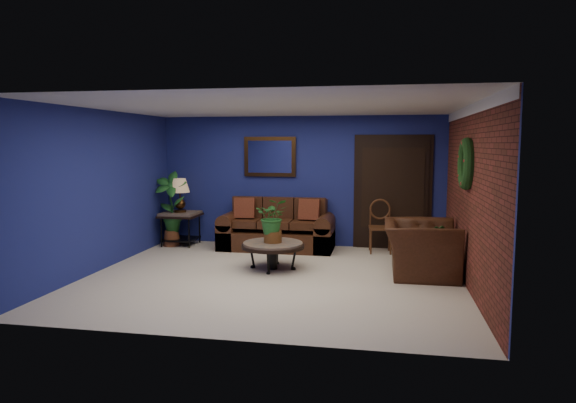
% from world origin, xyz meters
% --- Properties ---
extents(floor, '(5.50, 5.50, 0.00)m').
position_xyz_m(floor, '(0.00, 0.00, 0.00)').
color(floor, beige).
rests_on(floor, ground).
extents(wall_back, '(5.50, 0.04, 2.50)m').
position_xyz_m(wall_back, '(0.00, 2.50, 1.25)').
color(wall_back, navy).
rests_on(wall_back, ground).
extents(wall_left, '(0.04, 5.00, 2.50)m').
position_xyz_m(wall_left, '(-2.75, 0.00, 1.25)').
color(wall_left, navy).
rests_on(wall_left, ground).
extents(wall_right_brick, '(0.04, 5.00, 2.50)m').
position_xyz_m(wall_right_brick, '(2.75, 0.00, 1.25)').
color(wall_right_brick, maroon).
rests_on(wall_right_brick, ground).
extents(ceiling, '(5.50, 5.00, 0.02)m').
position_xyz_m(ceiling, '(0.00, 0.00, 2.50)').
color(ceiling, silver).
rests_on(ceiling, wall_back).
extents(crown_molding, '(0.03, 5.00, 0.14)m').
position_xyz_m(crown_molding, '(2.72, 0.00, 2.43)').
color(crown_molding, white).
rests_on(crown_molding, wall_right_brick).
extents(wall_mirror, '(1.02, 0.06, 0.77)m').
position_xyz_m(wall_mirror, '(-0.60, 2.46, 1.72)').
color(wall_mirror, '#462A12').
rests_on(wall_mirror, wall_back).
extents(closet_door, '(1.44, 0.06, 2.18)m').
position_xyz_m(closet_door, '(1.75, 2.47, 1.05)').
color(closet_door, black).
rests_on(closet_door, wall_back).
extents(wreath, '(0.16, 0.72, 0.72)m').
position_xyz_m(wreath, '(2.69, 0.05, 1.70)').
color(wreath, black).
rests_on(wreath, wall_right_brick).
extents(sofa, '(2.12, 0.92, 0.95)m').
position_xyz_m(sofa, '(-0.37, 2.08, 0.31)').
color(sofa, '#402012').
rests_on(sofa, ground).
extents(coffee_table, '(1.00, 1.00, 0.43)m').
position_xyz_m(coffee_table, '(-0.11, 0.48, 0.37)').
color(coffee_table, '#4D4743').
rests_on(coffee_table, ground).
extents(end_table, '(0.71, 0.71, 0.65)m').
position_xyz_m(end_table, '(-2.30, 2.05, 0.50)').
color(end_table, '#4D4743').
rests_on(end_table, ground).
extents(table_lamp, '(0.38, 0.38, 0.63)m').
position_xyz_m(table_lamp, '(-2.30, 2.05, 1.06)').
color(table_lamp, '#462A12').
rests_on(table_lamp, end_table).
extents(side_chair, '(0.44, 0.44, 0.96)m').
position_xyz_m(side_chair, '(1.54, 2.12, 0.54)').
color(side_chair, '#573019').
rests_on(side_chair, ground).
extents(armchair, '(1.08, 1.24, 0.80)m').
position_xyz_m(armchair, '(2.15, 0.53, 0.40)').
color(armchair, '#402012').
rests_on(armchair, ground).
extents(coffee_plant, '(0.58, 0.52, 0.69)m').
position_xyz_m(coffee_plant, '(-0.11, 0.48, 0.81)').
color(coffee_plant, brown).
rests_on(coffee_plant, coffee_table).
extents(floor_plant, '(0.40, 0.36, 0.77)m').
position_xyz_m(floor_plant, '(2.35, 0.54, 0.39)').
color(floor_plant, brown).
rests_on(floor_plant, ground).
extents(tall_plant, '(0.63, 0.43, 1.44)m').
position_xyz_m(tall_plant, '(-2.45, 1.95, 0.78)').
color(tall_plant, brown).
rests_on(tall_plant, ground).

